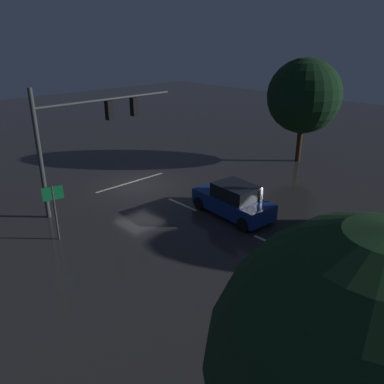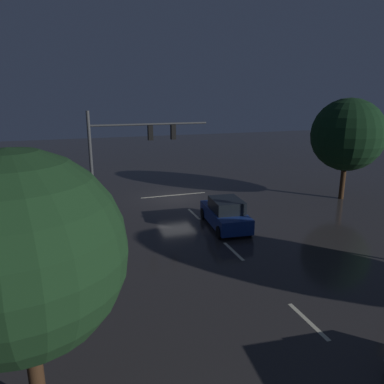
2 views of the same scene
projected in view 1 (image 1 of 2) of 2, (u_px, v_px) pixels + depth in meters
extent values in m
plane|color=#2D2B2B|center=(138.00, 185.00, 23.91)|extent=(80.00, 80.00, 0.00)
cylinder|color=#383A3D|center=(40.00, 156.00, 18.61)|extent=(0.22, 0.22, 6.38)
cylinder|color=#383A3D|center=(108.00, 99.00, 20.33)|extent=(7.99, 0.14, 0.14)
cube|color=black|center=(109.00, 110.00, 20.54)|extent=(0.32, 0.36, 1.00)
sphere|color=black|center=(107.00, 104.00, 20.55)|extent=(0.20, 0.20, 0.20)
sphere|color=black|center=(107.00, 110.00, 20.67)|extent=(0.20, 0.20, 0.20)
sphere|color=#19F24C|center=(108.00, 116.00, 20.79)|extent=(0.20, 0.20, 0.20)
cube|color=black|center=(134.00, 107.00, 21.56)|extent=(0.32, 0.36, 1.00)
sphere|color=black|center=(132.00, 100.00, 21.57)|extent=(0.20, 0.20, 0.20)
sphere|color=black|center=(132.00, 106.00, 21.69)|extent=(0.20, 0.20, 0.20)
sphere|color=#19F24C|center=(132.00, 112.00, 21.81)|extent=(0.20, 0.20, 0.20)
cube|color=beige|center=(182.00, 204.00, 21.23)|extent=(0.16, 2.20, 0.01)
cube|color=beige|center=(274.00, 244.00, 17.22)|extent=(0.16, 2.20, 0.01)
cube|color=beige|center=(131.00, 182.00, 24.39)|extent=(5.00, 0.16, 0.01)
cube|color=navy|center=(233.00, 204.00, 19.80)|extent=(2.15, 4.44, 0.80)
cube|color=black|center=(236.00, 191.00, 19.38)|extent=(1.77, 2.23, 0.68)
cylinder|color=black|center=(199.00, 203.00, 20.57)|extent=(0.28, 0.70, 0.68)
cylinder|color=black|center=(223.00, 195.00, 21.54)|extent=(0.28, 0.70, 0.68)
cylinder|color=black|center=(244.00, 224.00, 18.26)|extent=(0.28, 0.70, 0.68)
cylinder|color=black|center=(267.00, 215.00, 19.24)|extent=(0.28, 0.70, 0.68)
sphere|color=#F9EFC6|center=(196.00, 193.00, 20.93)|extent=(0.20, 0.20, 0.20)
sphere|color=#F9EFC6|center=(214.00, 188.00, 21.68)|extent=(0.20, 0.20, 0.20)
cylinder|color=#383A3D|center=(55.00, 213.00, 17.20)|extent=(0.09, 0.09, 2.58)
cube|color=#0F6033|center=(53.00, 193.00, 16.84)|extent=(0.89, 0.28, 0.60)
sphere|color=#163319|center=(363.00, 371.00, 5.60)|extent=(4.60, 4.60, 4.60)
cylinder|color=#382314|center=(299.00, 142.00, 27.99)|extent=(0.36, 0.36, 2.74)
sphere|color=black|center=(304.00, 96.00, 26.77)|extent=(5.05, 5.05, 5.05)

